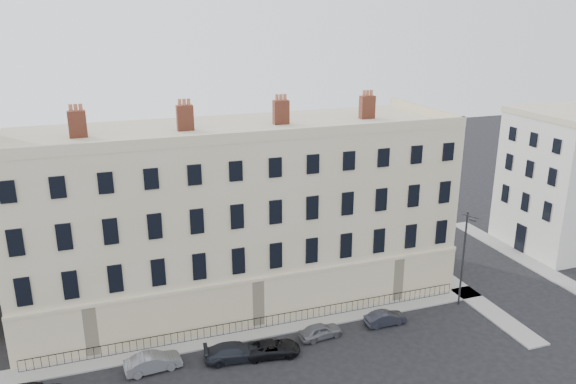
# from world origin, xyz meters

# --- Properties ---
(ground) EXTENTS (160.00, 160.00, 0.00)m
(ground) POSITION_xyz_m (0.00, 0.00, 0.00)
(ground) COLOR black
(ground) RESTS_ON ground
(terrace) EXTENTS (36.22, 12.22, 17.00)m
(terrace) POSITION_xyz_m (-5.97, 11.97, 7.50)
(terrace) COLOR #C2B890
(terrace) RESTS_ON ground
(adjacent_building) EXTENTS (10.00, 10.00, 14.00)m
(adjacent_building) POSITION_xyz_m (29.00, 11.00, 7.00)
(adjacent_building) COLOR silver
(adjacent_building) RESTS_ON ground
(pavement_terrace) EXTENTS (48.00, 2.00, 0.12)m
(pavement_terrace) POSITION_xyz_m (-10.00, 5.00, 0.06)
(pavement_terrace) COLOR gray
(pavement_terrace) RESTS_ON ground
(pavement_east_return) EXTENTS (2.00, 24.00, 0.12)m
(pavement_east_return) POSITION_xyz_m (13.00, 8.00, 0.06)
(pavement_east_return) COLOR gray
(pavement_east_return) RESTS_ON ground
(pavement_adjacent) EXTENTS (2.00, 20.00, 0.12)m
(pavement_adjacent) POSITION_xyz_m (23.00, 10.00, 0.06)
(pavement_adjacent) COLOR gray
(pavement_adjacent) RESTS_ON ground
(railings) EXTENTS (35.00, 0.04, 0.96)m
(railings) POSITION_xyz_m (-6.00, 5.40, 0.55)
(railings) COLOR black
(railings) RESTS_ON ground
(car_b) EXTENTS (4.03, 1.70, 1.29)m
(car_b) POSITION_xyz_m (-14.61, 2.75, 0.65)
(car_b) COLOR slate
(car_b) RESTS_ON ground
(car_c) EXTENTS (4.60, 2.27, 1.29)m
(car_c) POSITION_xyz_m (-8.91, 2.08, 0.64)
(car_c) COLOR black
(car_c) RESTS_ON ground
(car_d) EXTENTS (4.28, 2.44, 1.13)m
(car_d) POSITION_xyz_m (-6.16, 1.72, 0.56)
(car_d) COLOR black
(car_d) RESTS_ON ground
(car_e) EXTENTS (3.57, 1.77, 1.17)m
(car_e) POSITION_xyz_m (-2.00, 2.71, 0.58)
(car_e) COLOR slate
(car_e) RESTS_ON ground
(car_f) EXTENTS (3.43, 1.21, 1.13)m
(car_f) POSITION_xyz_m (3.68, 2.78, 0.56)
(car_f) COLOR #21222C
(car_f) RESTS_ON ground
(streetlamp) EXTENTS (0.80, 1.75, 8.45)m
(streetlamp) POSITION_xyz_m (11.18, 3.49, 4.68)
(streetlamp) COLOR #2D2E32
(streetlamp) RESTS_ON ground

